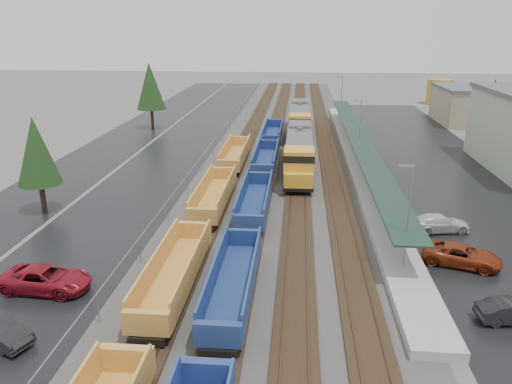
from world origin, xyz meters
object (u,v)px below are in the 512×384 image
(locomotive_trail, at_px, (300,120))
(parked_car_east_c, at_px, (439,223))
(locomotive_lead, at_px, (299,152))
(parked_car_west_c, at_px, (46,279))
(well_string_yellow, at_px, (175,274))
(storage_tank, at_px, (439,92))
(well_string_blue, at_px, (246,235))
(parked_car_east_b, at_px, (462,255))

(locomotive_trail, xyz_separation_m, parked_car_east_c, (12.04, -38.21, -1.77))
(locomotive_lead, height_order, parked_car_east_c, locomotive_lead)
(locomotive_trail, relative_size, parked_car_east_c, 4.13)
(locomotive_trail, xyz_separation_m, parked_car_west_c, (-16.49, -50.72, -1.69))
(well_string_yellow, xyz_separation_m, parked_car_east_c, (20.04, 11.65, -0.44))
(storage_tank, bearing_deg, parked_car_west_c, -118.49)
(parked_car_west_c, bearing_deg, storage_tank, -24.94)
(well_string_blue, bearing_deg, locomotive_trail, 84.68)
(well_string_yellow, bearing_deg, parked_car_east_c, 30.17)
(parked_car_west_c, bearing_deg, locomotive_lead, -25.49)
(well_string_yellow, height_order, parked_car_east_b, well_string_yellow)
(locomotive_trail, distance_m, storage_tank, 47.73)
(locomotive_lead, bearing_deg, parked_car_east_b, -62.97)
(parked_car_east_c, bearing_deg, parked_car_west_c, 103.57)
(locomotive_trail, distance_m, well_string_blue, 43.19)
(storage_tank, relative_size, parked_car_west_c, 0.92)
(locomotive_trail, distance_m, parked_car_west_c, 53.36)
(parked_car_west_c, bearing_deg, parked_car_east_c, -62.79)
(storage_tank, bearing_deg, parked_car_east_b, -103.07)
(locomotive_lead, height_order, parked_car_east_b, locomotive_lead)
(locomotive_trail, relative_size, well_string_blue, 0.23)
(locomotive_trail, xyz_separation_m, storage_tank, (30.81, 36.45, 0.22))
(well_string_yellow, xyz_separation_m, storage_tank, (38.81, 86.31, 1.55))
(locomotive_trail, xyz_separation_m, parked_car_east_b, (12.01, -44.54, -1.74))
(locomotive_trail, bearing_deg, parked_car_east_b, -74.91)
(well_string_yellow, distance_m, storage_tank, 94.65)
(well_string_yellow, height_order, parked_car_west_c, well_string_yellow)
(locomotive_lead, xyz_separation_m, locomotive_trail, (0.00, 21.00, 0.00))
(parked_car_west_c, bearing_deg, well_string_blue, -54.70)
(locomotive_trail, relative_size, parked_car_east_b, 3.79)
(parked_car_east_c, bearing_deg, storage_tank, -24.20)
(locomotive_lead, height_order, well_string_yellow, locomotive_lead)
(locomotive_lead, distance_m, parked_car_west_c, 34.03)
(storage_tank, xyz_separation_m, parked_car_west_c, (-47.30, -87.17, -1.90))
(locomotive_lead, height_order, locomotive_trail, same)
(locomotive_lead, distance_m, well_string_blue, 22.39)
(locomotive_trail, bearing_deg, storage_tank, 49.79)
(locomotive_lead, relative_size, parked_car_west_c, 3.53)
(well_string_yellow, distance_m, well_string_blue, 7.96)
(locomotive_lead, height_order, storage_tank, storage_tank)
(locomotive_lead, bearing_deg, locomotive_trail, 90.00)
(parked_car_east_b, bearing_deg, storage_tank, 5.63)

